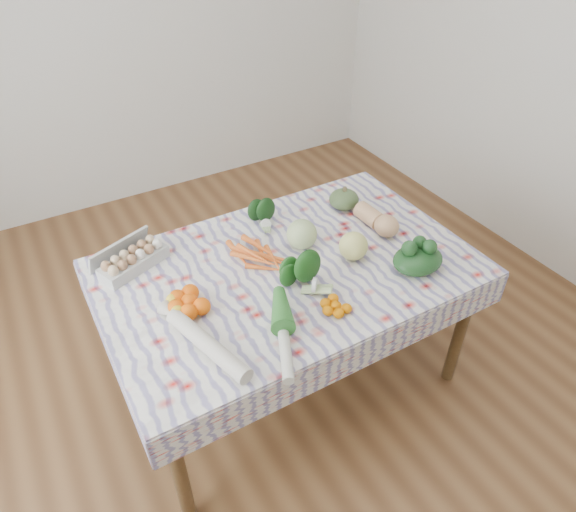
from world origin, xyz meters
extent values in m
plane|color=brown|center=(0.00, 0.00, 0.00)|extent=(4.50, 4.50, 0.00)
cube|color=silver|center=(0.00, 2.25, 1.40)|extent=(4.00, 0.04, 2.80)
cube|color=brown|center=(0.00, 0.00, 0.73)|extent=(1.60, 1.00, 0.04)
cylinder|color=brown|center=(-0.74, -0.44, 0.35)|extent=(0.06, 0.06, 0.71)
cylinder|color=brown|center=(0.74, -0.44, 0.35)|extent=(0.06, 0.06, 0.71)
cylinder|color=brown|center=(-0.74, 0.44, 0.35)|extent=(0.06, 0.06, 0.71)
cylinder|color=brown|center=(0.74, 0.44, 0.35)|extent=(0.06, 0.06, 0.71)
cube|color=silver|center=(0.00, 0.00, 0.76)|extent=(1.66, 1.06, 0.01)
cube|color=#BABBB5|center=(-0.60, 0.33, 0.80)|extent=(0.34, 0.23, 0.08)
cube|color=orange|center=(-0.11, 0.10, 0.78)|extent=(0.29, 0.27, 0.05)
ellipsoid|color=black|center=(0.06, 0.34, 0.82)|extent=(0.17, 0.16, 0.12)
ellipsoid|color=#435A31|center=(0.50, 0.28, 0.81)|extent=(0.17, 0.17, 0.10)
sphere|color=#ABC47E|center=(0.13, 0.10, 0.83)|extent=(0.18, 0.18, 0.14)
ellipsoid|color=tan|center=(0.53, 0.04, 0.82)|extent=(0.13, 0.26, 0.12)
cube|color=#FB5E08|center=(-0.48, -0.04, 0.80)|extent=(0.25, 0.25, 0.08)
ellipsoid|color=#174814|center=(-0.03, -0.17, 0.82)|extent=(0.23, 0.23, 0.12)
cube|color=orange|center=(0.03, -0.34, 0.78)|extent=(0.17, 0.17, 0.05)
sphere|color=#DFDD73|center=(0.29, -0.09, 0.83)|extent=(0.17, 0.17, 0.13)
ellipsoid|color=#143516|center=(0.49, -0.30, 0.81)|extent=(0.27, 0.23, 0.10)
cylinder|color=beige|center=(-0.51, -0.28, 0.79)|extent=(0.18, 0.46, 0.07)
cylinder|color=beige|center=(-0.24, -0.38, 0.79)|extent=(0.23, 0.41, 0.05)
camera|label=1|loc=(-0.90, -1.55, 2.23)|focal=32.00mm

